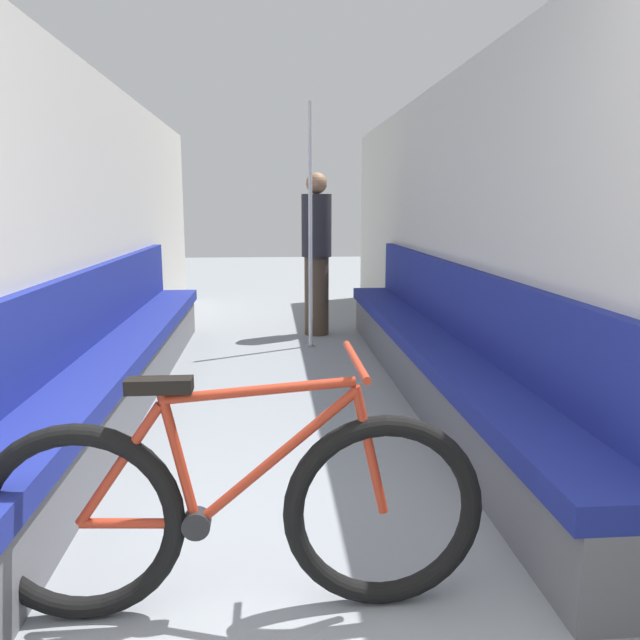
{
  "coord_description": "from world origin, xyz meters",
  "views": [
    {
      "loc": [
        -0.06,
        -0.93,
        1.3
      ],
      "look_at": [
        0.16,
        1.83,
        0.79
      ],
      "focal_mm": 35.0,
      "sensor_mm": 36.0,
      "label": 1
    }
  ],
  "objects_px": {
    "bench_seat_row_right": "(435,354)",
    "bicycle": "(234,512)",
    "bench_seat_row_left": "(119,360)",
    "passenger_standing": "(317,252)",
    "grab_pole_near": "(310,231)"
  },
  "relations": [
    {
      "from": "bicycle",
      "to": "grab_pole_near",
      "type": "xyz_separation_m",
      "value": [
        0.5,
        3.84,
        0.73
      ]
    },
    {
      "from": "bench_seat_row_left",
      "to": "bicycle",
      "type": "bearing_deg",
      "value": -68.44
    },
    {
      "from": "bicycle",
      "to": "passenger_standing",
      "type": "distance_m",
      "value": 4.47
    },
    {
      "from": "bench_seat_row_left",
      "to": "grab_pole_near",
      "type": "distance_m",
      "value": 2.27
    },
    {
      "from": "bicycle",
      "to": "grab_pole_near",
      "type": "height_order",
      "value": "grab_pole_near"
    },
    {
      "from": "grab_pole_near",
      "to": "bench_seat_row_right",
      "type": "bearing_deg",
      "value": -65.58
    },
    {
      "from": "bench_seat_row_right",
      "to": "passenger_standing",
      "type": "bearing_deg",
      "value": 106.39
    },
    {
      "from": "bench_seat_row_right",
      "to": "bicycle",
      "type": "bearing_deg",
      "value": -119.33
    },
    {
      "from": "grab_pole_near",
      "to": "passenger_standing",
      "type": "height_order",
      "value": "grab_pole_near"
    },
    {
      "from": "bench_seat_row_right",
      "to": "passenger_standing",
      "type": "relative_size",
      "value": 3.01
    },
    {
      "from": "bicycle",
      "to": "grab_pole_near",
      "type": "relative_size",
      "value": 0.73
    },
    {
      "from": "bench_seat_row_left",
      "to": "bench_seat_row_right",
      "type": "bearing_deg",
      "value": 0.0
    },
    {
      "from": "bench_seat_row_left",
      "to": "grab_pole_near",
      "type": "relative_size",
      "value": 2.22
    },
    {
      "from": "bench_seat_row_right",
      "to": "bicycle",
      "type": "relative_size",
      "value": 3.03
    },
    {
      "from": "bench_seat_row_left",
      "to": "passenger_standing",
      "type": "bearing_deg",
      "value": 56.22
    }
  ]
}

